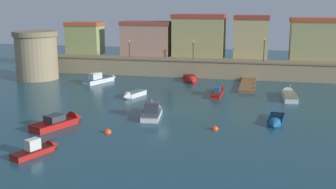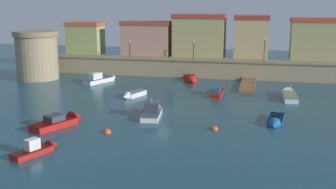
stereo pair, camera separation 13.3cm
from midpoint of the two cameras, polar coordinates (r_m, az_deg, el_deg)
ground_plane at (r=48.69m, az=-1.39°, el=-2.40°), size 137.13×137.13×0.00m
quay_wall at (r=72.07m, az=3.36°, el=3.67°), size 53.65×3.89×2.98m
old_town_backdrop at (r=75.27m, az=5.48°, el=7.68°), size 50.29×5.46×7.62m
fortress_tower at (r=72.43m, az=-17.44°, el=5.15°), size 7.26×7.26×7.85m
pier_dock at (r=64.46m, az=10.70°, el=1.28°), size 2.19×10.50×0.70m
quay_lamp_0 at (r=74.28m, az=-5.33°, el=6.59°), size 0.32×0.32×2.92m
quay_lamp_1 at (r=71.61m, az=3.38°, el=6.50°), size 0.32×0.32×3.12m
quay_lamp_2 at (r=70.65m, az=12.86°, el=6.43°), size 0.32×0.32×3.75m
moored_boat_0 at (r=44.71m, az=-14.30°, el=-3.54°), size 4.05×6.41×1.82m
moored_boat_1 at (r=45.43m, az=14.27°, el=-3.55°), size 2.00×5.32×1.39m
moored_boat_2 at (r=37.21m, az=-17.22°, el=-7.05°), size 2.80×4.68×1.72m
moored_boat_3 at (r=58.14m, az=15.99°, el=-0.04°), size 1.93×6.59×2.51m
moored_boat_4 at (r=47.15m, az=-2.16°, el=-2.27°), size 2.54×5.87×2.65m
moored_boat_5 at (r=67.79m, az=-8.98°, el=2.12°), size 4.05×6.96×2.08m
moored_boat_6 at (r=56.41m, az=-4.90°, el=0.00°), size 2.68×4.59×1.23m
moored_boat_7 at (r=67.16m, az=3.04°, el=2.06°), size 3.13×5.25×1.65m
moored_boat_8 at (r=58.66m, az=6.78°, el=0.42°), size 1.28×7.11×1.52m
mooring_buoy_0 at (r=42.39m, az=6.27°, el=-4.73°), size 0.75×0.75×0.75m
mooring_buoy_1 at (r=41.55m, az=-8.29°, el=-5.15°), size 0.78×0.78×0.78m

